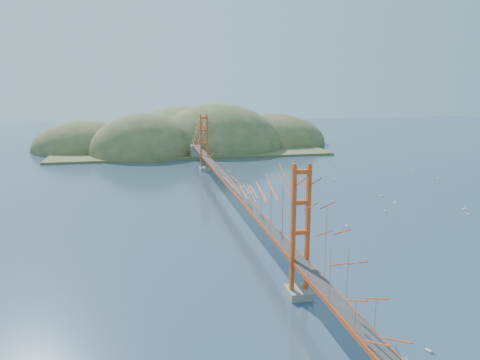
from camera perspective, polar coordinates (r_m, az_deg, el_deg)
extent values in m
plane|color=#314863|center=(69.43, -0.98, -3.35)|extent=(320.00, 320.00, 0.00)
cube|color=gray|center=(41.98, 7.14, -13.42)|extent=(2.00, 2.40, 0.70)
cube|color=gray|center=(98.25, -4.34, 1.36)|extent=(2.00, 2.40, 0.70)
cube|color=#CB4416|center=(68.64, -0.99, -0.69)|extent=(1.40, 92.00, 0.16)
cube|color=#CB4416|center=(68.68, -0.99, -0.85)|extent=(1.33, 92.00, 0.24)
cube|color=#38383A|center=(68.62, -0.99, -0.61)|extent=(1.19, 92.00, 0.03)
cube|color=gray|center=(113.71, -5.45, 3.44)|extent=(2.20, 2.60, 3.30)
cube|color=olive|center=(131.62, -6.35, 3.95)|extent=(70.00, 40.00, 0.60)
ellipsoid|color=olive|center=(123.12, -11.54, 3.12)|extent=(28.00, 28.00, 21.00)
ellipsoid|color=olive|center=(130.72, -2.77, 3.84)|extent=(36.00, 36.00, 25.00)
ellipsoid|color=olive|center=(142.37, 3.90, 4.49)|extent=(32.00, 32.00, 18.00)
ellipsoid|color=olive|center=(135.85, -18.38, 3.56)|extent=(28.00, 28.00, 16.00)
ellipsoid|color=olive|center=(145.67, -6.13, 4.62)|extent=(44.00, 44.00, 22.00)
cube|color=white|center=(73.20, 26.07, -3.73)|extent=(0.36, 0.65, 0.11)
cylinder|color=white|center=(73.12, 26.09, -3.47)|extent=(0.02, 0.02, 0.67)
cube|color=white|center=(79.30, 16.88, -1.88)|extent=(0.51, 0.63, 0.11)
cylinder|color=white|center=(79.23, 16.89, -1.65)|extent=(0.02, 0.02, 0.67)
cube|color=white|center=(90.48, 11.46, 0.05)|extent=(0.52, 0.34, 0.09)
cylinder|color=white|center=(90.42, 11.46, 0.22)|extent=(0.01, 0.01, 0.54)
cube|color=white|center=(112.78, 10.79, 2.39)|extent=(0.51, 0.24, 0.09)
cylinder|color=white|center=(112.74, 10.80, 2.52)|extent=(0.01, 0.01, 0.53)
cube|color=white|center=(75.68, 25.74, -3.22)|extent=(0.65, 0.40, 0.11)
cylinder|color=white|center=(75.60, 25.76, -2.97)|extent=(0.02, 0.02, 0.67)
cube|color=white|center=(104.95, 20.30, 1.16)|extent=(0.49, 0.20, 0.09)
cylinder|color=white|center=(104.91, 20.31, 1.30)|extent=(0.01, 0.01, 0.52)
cube|color=white|center=(115.66, 12.14, 2.57)|extent=(0.20, 0.54, 0.10)
cylinder|color=white|center=(115.62, 12.15, 2.71)|extent=(0.02, 0.02, 0.58)
cube|color=white|center=(97.45, 23.00, 0.18)|extent=(0.47, 0.58, 0.10)
cylinder|color=white|center=(97.39, 23.01, 0.35)|extent=(0.02, 0.02, 0.62)
cube|color=white|center=(62.03, 12.82, -5.47)|extent=(0.27, 0.53, 0.09)
cylinder|color=white|center=(61.95, 12.83, -5.22)|extent=(0.01, 0.01, 0.55)
cube|color=white|center=(111.68, 14.53, 2.13)|extent=(0.57, 0.39, 0.10)
cylinder|color=white|center=(111.63, 14.53, 2.28)|extent=(0.02, 0.02, 0.60)
cube|color=white|center=(75.87, 18.38, -2.59)|extent=(0.38, 0.62, 0.11)
cylinder|color=white|center=(75.80, 18.39, -2.36)|extent=(0.02, 0.02, 0.64)
cube|color=white|center=(36.71, 22.01, -18.73)|extent=(0.36, 0.52, 0.09)
cylinder|color=white|center=(36.58, 22.05, -18.37)|extent=(0.01, 0.01, 0.54)
cube|color=white|center=(74.00, 11.25, -2.57)|extent=(0.46, 0.61, 0.11)
cylinder|color=white|center=(73.92, 11.26, -2.33)|extent=(0.02, 0.02, 0.64)
cube|color=white|center=(70.27, 17.19, -3.65)|extent=(0.46, 0.60, 0.11)
cylinder|color=white|center=(70.19, 17.21, -3.40)|extent=(0.02, 0.02, 0.64)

